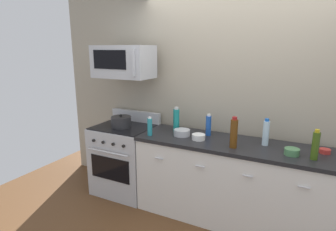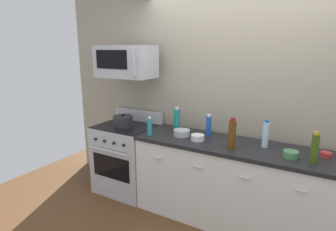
{
  "view_description": "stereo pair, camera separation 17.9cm",
  "coord_description": "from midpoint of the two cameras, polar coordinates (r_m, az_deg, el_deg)",
  "views": [
    {
      "loc": [
        0.66,
        -2.84,
        1.91
      ],
      "look_at": [
        -0.75,
        -0.05,
        1.15
      ],
      "focal_mm": 29.56,
      "sensor_mm": 36.0,
      "label": 1
    },
    {
      "loc": [
        0.82,
        -2.76,
        1.91
      ],
      "look_at": [
        -0.75,
        -0.05,
        1.15
      ],
      "focal_mm": 29.56,
      "sensor_mm": 36.0,
      "label": 2
    }
  ],
  "objects": [
    {
      "name": "bottle_soda_blue",
      "position": [
        3.24,
        9.94,
        -2.12
      ],
      "size": [
        0.06,
        0.06,
        0.26
      ],
      "color": "#1E4CA5",
      "rests_on": "countertop_slab"
    },
    {
      "name": "counter_unit",
      "position": [
        3.24,
        14.07,
        -13.42
      ],
      "size": [
        2.11,
        0.66,
        0.92
      ],
      "color": "silver",
      "rests_on": "ground_plane"
    },
    {
      "name": "range_oven",
      "position": [
        3.83,
        -7.12,
        -8.59
      ],
      "size": [
        0.76,
        0.69,
        1.07
      ],
      "color": "#B7BABF",
      "rests_on": "ground_plane"
    },
    {
      "name": "microwave",
      "position": [
        3.58,
        -7.29,
        10.98
      ],
      "size": [
        0.74,
        0.44,
        0.4
      ],
      "color": "#B7BABF"
    },
    {
      "name": "bowl_white_ceramic",
      "position": [
        3.1,
        7.78,
        -4.5
      ],
      "size": [
        0.15,
        0.15,
        0.06
      ],
      "color": "white",
      "rests_on": "countertop_slab"
    },
    {
      "name": "back_wall",
      "position": [
        3.34,
        16.95,
        3.38
      ],
      "size": [
        5.2,
        0.1,
        2.7
      ],
      "primitive_type": "cube",
      "color": "#9E937F",
      "rests_on": "ground_plane"
    },
    {
      "name": "bowl_steel_prep",
      "position": [
        3.23,
        4.43,
        -3.54
      ],
      "size": [
        0.19,
        0.19,
        0.07
      ],
      "color": "#B2B5BA",
      "rests_on": "countertop_slab"
    },
    {
      "name": "bottle_sparkling_teal",
      "position": [
        3.36,
        3.37,
        -0.96
      ],
      "size": [
        0.08,
        0.08,
        0.31
      ],
      "color": "#197F7A",
      "rests_on": "countertop_slab"
    },
    {
      "name": "bowl_green_glaze",
      "position": [
        2.88,
        25.65,
        -7.22
      ],
      "size": [
        0.14,
        0.14,
        0.06
      ],
      "color": "#477A4C",
      "rests_on": "countertop_slab"
    },
    {
      "name": "stockpot",
      "position": [
        3.62,
        -7.87,
        -1.17
      ],
      "size": [
        0.26,
        0.26,
        0.17
      ],
      "color": "#262628",
      "rests_on": "range_oven"
    },
    {
      "name": "bottle_wine_amber",
      "position": [
        2.87,
        14.83,
        -3.77
      ],
      "size": [
        0.08,
        0.08,
        0.32
      ],
      "color": "#59330F",
      "rests_on": "countertop_slab"
    },
    {
      "name": "ground_plane",
      "position": [
        3.47,
        13.61,
        -20.21
      ],
      "size": [
        6.24,
        6.24,
        0.0
      ],
      "primitive_type": "plane",
      "color": "brown"
    },
    {
      "name": "bottle_dish_soap",
      "position": [
        3.23,
        -2.21,
        -2.26
      ],
      "size": [
        0.06,
        0.06,
        0.22
      ],
      "color": "teal",
      "rests_on": "countertop_slab"
    },
    {
      "name": "bowl_red_small",
      "position": [
        3.07,
        31.3,
        -6.86
      ],
      "size": [
        0.1,
        0.1,
        0.04
      ],
      "color": "#B72D28",
      "rests_on": "countertop_slab"
    },
    {
      "name": "bottle_olive_oil",
      "position": [
        2.81,
        29.64,
        -5.92
      ],
      "size": [
        0.06,
        0.06,
        0.29
      ],
      "color": "#385114",
      "rests_on": "countertop_slab"
    },
    {
      "name": "bottle_water_clear",
      "position": [
        3.04,
        21.1,
        -3.66
      ],
      "size": [
        0.07,
        0.07,
        0.29
      ],
      "color": "silver",
      "rests_on": "countertop_slab"
    }
  ]
}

